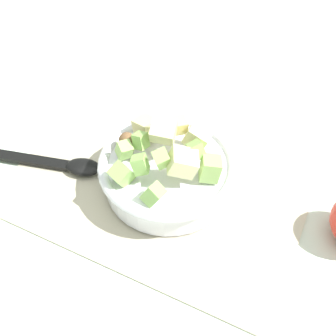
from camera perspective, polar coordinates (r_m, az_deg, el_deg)
The scene contains 4 objects.
ground_plane at distance 0.65m, azimuth -0.55°, elevation -1.19°, with size 2.40×2.40×0.00m, color silver.
placemat at distance 0.65m, azimuth -0.55°, elevation -1.02°, with size 0.44×0.35×0.01m, color #BCB299.
salad_bowl at distance 0.61m, azimuth -0.03°, elevation -0.14°, with size 0.21×0.21×0.11m.
serving_spoon at distance 0.68m, azimuth -15.56°, elevation 0.71°, with size 0.23×0.08×0.01m.
Camera 1 is at (0.19, -0.38, 0.50)m, focal length 44.13 mm.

